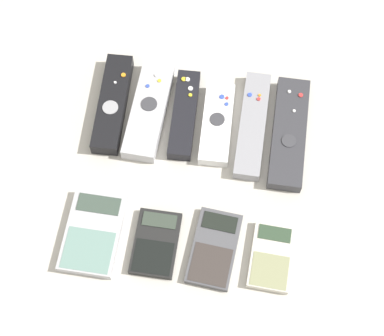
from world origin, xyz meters
name	(u,v)px	position (x,y,z in m)	size (l,w,h in m)	color
ground_plane	(188,191)	(0.00, 0.00, 0.00)	(3.00, 3.00, 0.00)	beige
remote_0	(113,104)	(-0.16, 0.14, 0.01)	(0.06, 0.20, 0.03)	black
remote_1	(149,110)	(-0.10, 0.14, 0.01)	(0.06, 0.20, 0.03)	#B7B7BC
remote_2	(184,114)	(-0.03, 0.14, 0.01)	(0.05, 0.17, 0.02)	black
remote_3	(217,124)	(0.03, 0.13, 0.01)	(0.06, 0.16, 0.02)	white
remote_4	(252,125)	(0.09, 0.14, 0.01)	(0.05, 0.21, 0.02)	gray
remote_5	(289,133)	(0.16, 0.13, 0.01)	(0.06, 0.22, 0.02)	#333338
calculator_0	(93,233)	(-0.14, -0.10, 0.01)	(0.09, 0.14, 0.02)	#B2B2B7
calculator_1	(156,243)	(-0.04, -0.10, 0.01)	(0.07, 0.11, 0.01)	black
calculator_2	(214,248)	(0.06, -0.10, 0.01)	(0.08, 0.13, 0.01)	#4C4C51
calculator_3	(271,257)	(0.15, -0.09, 0.01)	(0.07, 0.11, 0.02)	beige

